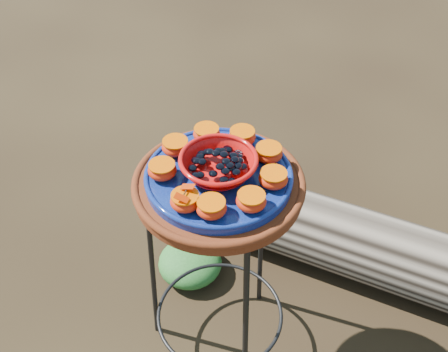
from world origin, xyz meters
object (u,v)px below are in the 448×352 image
Objects in this scene: plant_stand at (219,275)px; terracotta_saucer at (219,186)px; cobalt_plate at (219,177)px; red_bowl at (218,166)px; driftwood_log at (375,249)px.

plant_stand is 0.37m from terracotta_saucer.
plant_stand is 1.89× the size of cobalt_plate.
cobalt_plate reaches higher than terracotta_saucer.
driftwood_log is (0.25, 0.58, -0.65)m from red_bowl.
cobalt_plate is 0.26× the size of driftwood_log.
driftwood_log is at bearing 66.46° from cobalt_plate.
terracotta_saucer is at bearing 0.00° from cobalt_plate.
red_bowl reaches higher than terracotta_saucer.
cobalt_plate is 2.00× the size of red_bowl.
red_bowl reaches higher than plant_stand.
plant_stand is 1.62× the size of terracotta_saucer.
terracotta_saucer is (0.00, 0.00, 0.37)m from plant_stand.
cobalt_plate reaches higher than plant_stand.
red_bowl reaches higher than cobalt_plate.
driftwood_log is at bearing 66.46° from terracotta_saucer.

